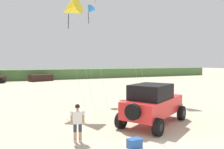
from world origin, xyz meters
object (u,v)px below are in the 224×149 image
at_px(jeep, 153,103).
at_px(kite_pink_ribbon, 70,9).
at_px(distant_sedan, 41,78).
at_px(cooler_box, 134,143).
at_px(kite_blue_swept, 90,10).
at_px(person_watching, 78,121).

bearing_deg(jeep, kite_pink_ribbon, 121.49).
bearing_deg(distant_sedan, jeep, -105.72).
height_order(cooler_box, distant_sedan, distant_sedan).
distance_m(jeep, distant_sedan, 32.32).
xyz_separation_m(cooler_box, kite_pink_ribbon, (-0.59, 7.86, 7.00)).
height_order(jeep, cooler_box, jeep).
relative_size(jeep, cooler_box, 8.89).
bearing_deg(cooler_box, kite_pink_ribbon, 92.05).
bearing_deg(kite_blue_swept, cooler_box, -100.69).
height_order(jeep, kite_pink_ribbon, kite_pink_ribbon).
distance_m(kite_pink_ribbon, kite_blue_swept, 5.01).
xyz_separation_m(person_watching, cooler_box, (1.90, -1.59, -0.75)).
bearing_deg(kite_blue_swept, person_watching, -111.96).
xyz_separation_m(jeep, kite_blue_swept, (-0.44, 9.34, 7.04)).
bearing_deg(kite_pink_ribbon, jeep, -58.51).
relative_size(person_watching, distant_sedan, 0.40).
bearing_deg(kite_blue_swept, kite_pink_ribbon, -125.22).
bearing_deg(distant_sedan, kite_pink_ribbon, -111.90).
xyz_separation_m(person_watching, kite_blue_swept, (4.14, 10.28, 7.30)).
bearing_deg(kite_pink_ribbon, distant_sedan, 87.67).
xyz_separation_m(kite_pink_ribbon, kite_blue_swept, (2.83, 4.01, 1.04)).
relative_size(person_watching, kite_pink_ribbon, 0.21).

